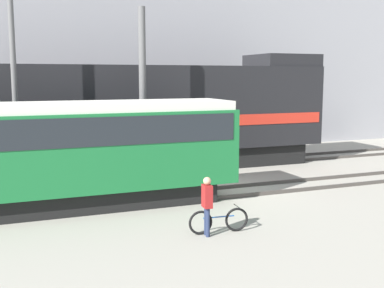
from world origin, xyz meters
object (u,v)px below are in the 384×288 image
object	(u,v)px
freight_locomotive	(130,116)
utility_pole_center	(143,97)
person	(207,200)
utility_pole_left	(14,74)
bicycle	(219,221)
streetcar	(61,149)

from	to	relation	value
freight_locomotive	utility_pole_center	bearing A→B (deg)	-93.37
person	utility_pole_left	distance (m)	8.99
person	utility_pole_center	size ratio (longest dim) A/B	0.23
bicycle	utility_pole_center	bearing A→B (deg)	92.03
freight_locomotive	utility_pole_center	world-z (taller)	utility_pole_center
streetcar	person	bearing A→B (deg)	-50.88
person	utility_pole_left	bearing A→B (deg)	123.77
utility_pole_center	person	bearing A→B (deg)	-91.39
bicycle	person	xyz separation A→B (m)	(-0.41, -0.11, 0.65)
streetcar	bicycle	size ratio (longest dim) A/B	6.62
person	utility_pole_center	world-z (taller)	utility_pole_center
bicycle	person	world-z (taller)	person
streetcar	utility_pole_center	world-z (taller)	utility_pole_center
utility_pole_left	bicycle	bearing A→B (deg)	-53.51
utility_pole_center	streetcar	bearing A→B (deg)	-141.76
utility_pole_left	utility_pole_center	size ratio (longest dim) A/B	1.25
bicycle	utility_pole_center	size ratio (longest dim) A/B	0.25
streetcar	bicycle	world-z (taller)	streetcar
freight_locomotive	bicycle	distance (m)	9.82
person	streetcar	bearing A→B (deg)	129.12
streetcar	person	xyz separation A→B (m)	(3.36, -4.13, -1.01)
streetcar	person	size ratio (longest dim) A/B	7.01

